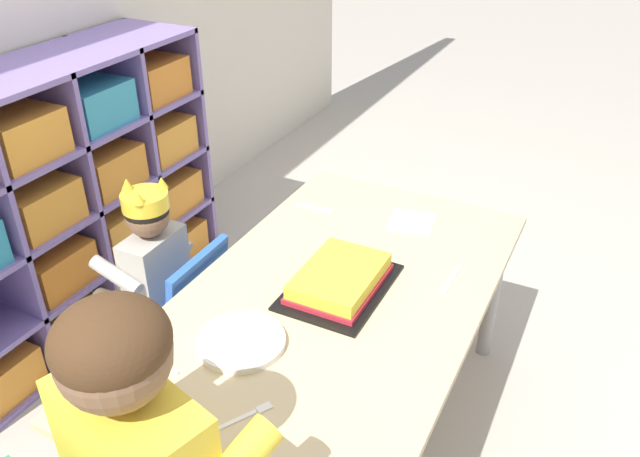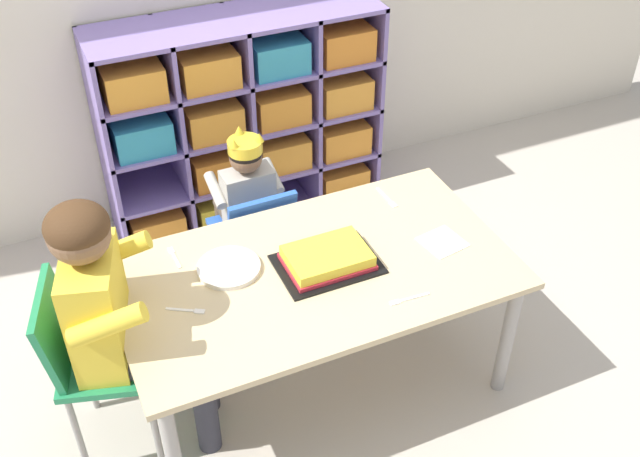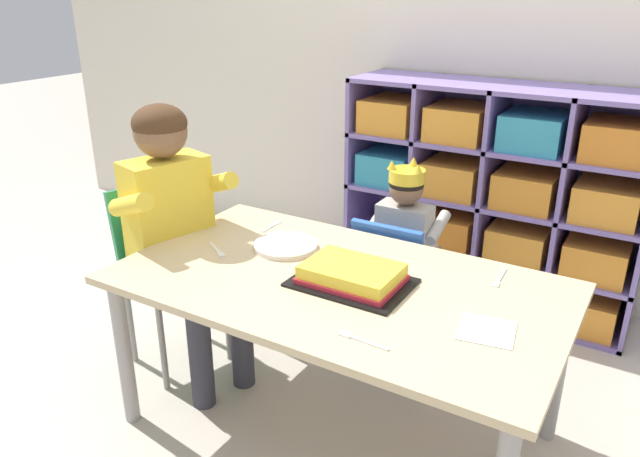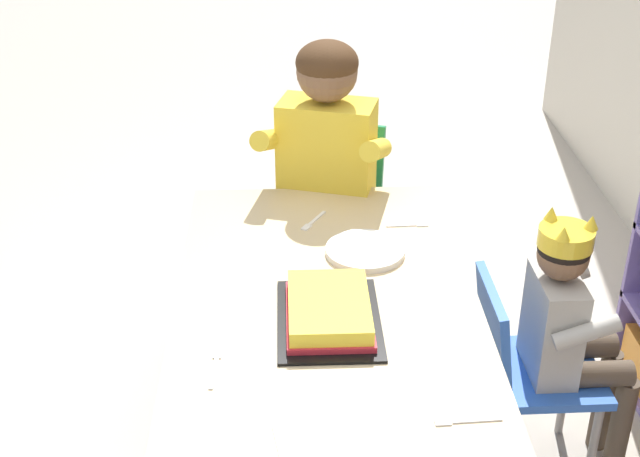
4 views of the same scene
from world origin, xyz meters
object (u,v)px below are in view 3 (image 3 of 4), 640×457
fork_near_child_seat (273,225)px  classroom_chair_adult_side (166,257)px  adult_helper_seated (177,216)px  fork_scattered_mid_table (500,279)px  paper_plate_stack (286,246)px  fork_near_cake_tray (360,340)px  classroom_chair_blue (395,274)px  child_with_crown (408,232)px  activity_table (337,298)px  birthday_cake_on_tray (353,275)px  fork_at_table_front_edge (217,250)px

fork_near_child_seat → classroom_chair_adult_side: bearing=-60.9°
adult_helper_seated → fork_scattered_mid_table: bearing=-61.3°
paper_plate_stack → fork_near_cake_tray: paper_plate_stack is taller
adult_helper_seated → fork_near_child_seat: bearing=-28.6°
classroom_chair_blue → child_with_crown: 0.18m
activity_table → classroom_chair_adult_side: bearing=176.6°
child_with_crown → fork_near_child_seat: size_ratio=6.44×
birthday_cake_on_tray → fork_at_table_front_edge: size_ratio=2.95×
activity_table → classroom_chair_adult_side: 0.80m
activity_table → classroom_chair_blue: size_ratio=2.32×
activity_table → fork_near_cake_tray: size_ratio=9.47×
activity_table → classroom_chair_blue: 0.56m
adult_helper_seated → paper_plate_stack: bearing=-59.7°
adult_helper_seated → fork_near_cake_tray: 0.95m
activity_table → paper_plate_stack: 0.31m
activity_table → paper_plate_stack: size_ratio=6.23×
activity_table → fork_near_child_seat: (-0.43, 0.27, 0.06)m
paper_plate_stack → fork_near_child_seat: 0.22m
adult_helper_seated → fork_near_child_seat: 0.36m
adult_helper_seated → paper_plate_stack: adult_helper_seated is taller
birthday_cake_on_tray → paper_plate_stack: bearing=160.8°
adult_helper_seated → fork_at_table_front_edge: adult_helper_seated is taller
paper_plate_stack → fork_near_child_seat: size_ratio=1.78×
child_with_crown → fork_at_table_front_edge: 0.79m
classroom_chair_blue → paper_plate_stack: bearing=59.1°
fork_at_table_front_edge → activity_table: bearing=-146.4°
fork_near_child_seat → fork_scattered_mid_table: bearing=87.7°
classroom_chair_adult_side → adult_helper_seated: adult_helper_seated is taller
classroom_chair_blue → fork_at_table_front_edge: size_ratio=4.98×
paper_plate_stack → fork_near_cake_tray: 0.63m
classroom_chair_adult_side → adult_helper_seated: size_ratio=0.69×
birthday_cake_on_tray → classroom_chair_blue: bearing=99.1°
adult_helper_seated → child_with_crown: bearing=-30.0°
classroom_chair_adult_side → birthday_cake_on_tray: size_ratio=2.01×
fork_near_child_seat → fork_near_cake_tray: bearing=48.4°
classroom_chair_adult_side → child_with_crown: bearing=-36.0°
classroom_chair_blue → birthday_cake_on_tray: 0.59m
fork_at_table_front_edge → fork_scattered_mid_table: 0.94m
paper_plate_stack → fork_near_cake_tray: size_ratio=1.52×
child_with_crown → adult_helper_seated: bearing=43.3°
fork_at_table_front_edge → fork_scattered_mid_table: size_ratio=0.83×
classroom_chair_adult_side → fork_at_table_front_edge: 0.36m
adult_helper_seated → fork_at_table_front_edge: size_ratio=8.64×
child_with_crown → fork_scattered_mid_table: (0.47, -0.37, 0.08)m
birthday_cake_on_tray → fork_near_cake_tray: birthday_cake_on_tray is taller
activity_table → adult_helper_seated: (-0.68, 0.02, 0.14)m
fork_scattered_mid_table → fork_near_child_seat: size_ratio=1.16×
child_with_crown → adult_helper_seated: 0.91m
activity_table → fork_at_table_front_edge: fork_at_table_front_edge is taller
activity_table → fork_near_child_seat: 0.51m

